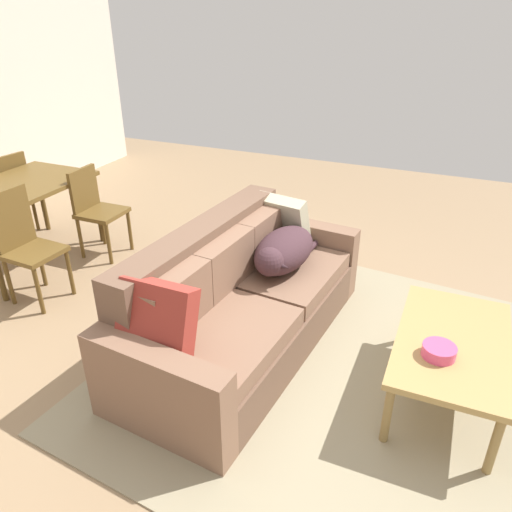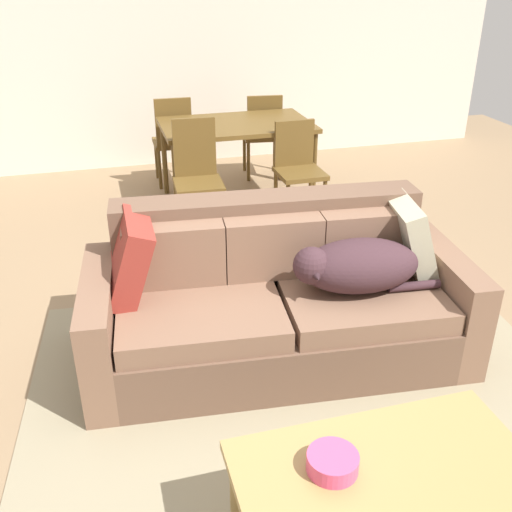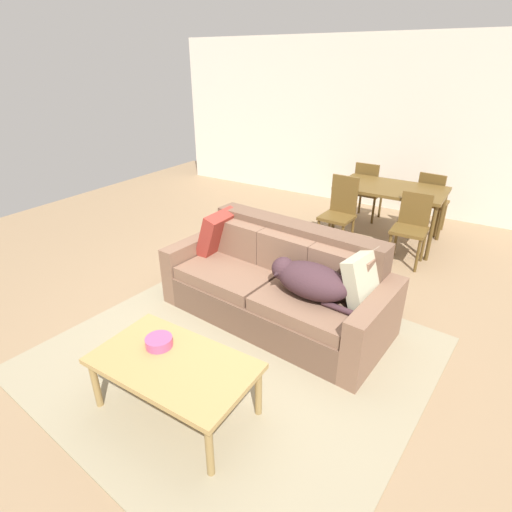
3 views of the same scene
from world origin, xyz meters
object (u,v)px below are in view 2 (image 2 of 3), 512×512
Objects in this scene: bowl_on_coffee_table at (333,462)px; dog_on_left_cushion at (355,266)px; dining_chair_near_right at (298,166)px; dining_table at (236,130)px; dining_chair_far_right at (263,132)px; couch at (276,301)px; throw_pillow_by_left_arm at (129,259)px; throw_pillow_by_right_arm at (411,237)px; dining_chair_near_left at (197,172)px; dining_chair_far_left at (173,138)px; coffee_table at (388,482)px.

dog_on_left_cushion is at bearing 62.84° from bowl_on_coffee_table.
dining_chair_near_right reaches higher than bowl_on_coffee_table.
dining_chair_far_right is (0.43, 0.60, -0.20)m from dining_table.
throw_pillow_by_left_arm is (-0.81, 0.13, 0.33)m from couch.
dining_chair_near_right is (-0.03, 1.93, -0.17)m from throw_pillow_by_right_arm.
dog_on_left_cushion is 1.25m from throw_pillow_by_left_arm.
dining_chair_far_right is (-0.02, 3.08, -0.16)m from throw_pillow_by_right_arm.
dining_chair_far_right is at bearing 55.16° from dining_chair_near_left.
couch is at bearing 82.62° from dining_chair_far_right.
couch is 3.09m from dining_chair_far_left.
dining_chair_near_left reaches higher than dining_table.
couch is 2.52× the size of dining_chair_far_right.
bowl_on_coffee_table is (-1.04, -1.36, -0.17)m from throw_pillow_by_right_arm.
dining_chair_near_right reaches higher than dog_on_left_cushion.
throw_pillow_by_right_arm reaches higher than coffee_table.
throw_pillow_by_left_arm reaches higher than coffee_table.
throw_pillow_by_left_arm is at bearing 174.51° from throw_pillow_by_right_arm.
dining_chair_far_left is at bearing 6.07° from dining_chair_far_right.
dining_table is (-0.03, 2.65, 0.08)m from dog_on_left_cushion.
dining_chair_far_right is at bearing 77.06° from bowl_on_coffee_table.
dining_chair_far_right reaches higher than bowl_on_coffee_table.
throw_pillow_by_right_arm is (1.64, -0.16, -0.00)m from throw_pillow_by_left_arm.
bowl_on_coffee_table is (-0.20, 0.07, 0.08)m from coffee_table.
dining_chair_near_left reaches higher than bowl_on_coffee_table.
dining_chair_near_right is 1.50m from dining_chair_far_left.
dining_chair_near_right is at bearing 90.94° from throw_pillow_by_right_arm.
dining_chair_near_left is 1.05× the size of dining_chair_far_left.
dining_chair_far_left is (-0.96, 3.10, -0.16)m from throw_pillow_by_right_arm.
dining_chair_far_left is at bearing 77.12° from throw_pillow_by_left_arm.
dining_chair_far_left is (-0.02, 1.21, -0.02)m from dining_chair_near_left.
throw_pillow_by_left_arm is at bearing 170.57° from dog_on_left_cushion.
dining_chair_far_right is at bearing 53.88° from dining_table.
bowl_on_coffee_table is (-0.61, -1.19, -0.12)m from dog_on_left_cushion.
dining_chair_far_left is (-0.14, 3.08, 0.16)m from couch.
dining_chair_far_right is at bearing 88.83° from dining_chair_near_right.
dining_chair_far_right reaches higher than dining_table.
couch is at bearing 178.21° from throw_pillow_by_right_arm.
couch is 2.07m from dining_chair_near_right.
coffee_table is 0.23m from bowl_on_coffee_table.
dining_chair_far_left reaches higher than dining_chair_far_right.
coffee_table is 1.27× the size of dining_chair_far_right.
throw_pillow_by_left_arm is 2.61m from dining_table.
coffee_table is (-0.02, -1.46, 0.07)m from couch.
coffee_table is (-0.84, -1.43, -0.25)m from throw_pillow_by_right_arm.
throw_pillow_by_left_arm is 0.50× the size of dining_chair_far_left.
throw_pillow_by_right_arm is 0.50× the size of dining_chair_far_right.
dining_table is at bearing 100.35° from throw_pillow_by_right_arm.
throw_pillow_by_right_arm is at bearing -60.50° from dining_chair_near_left.
dog_on_left_cushion is 0.74× the size of coffee_table.
throw_pillow_by_right_arm reaches higher than bowl_on_coffee_table.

